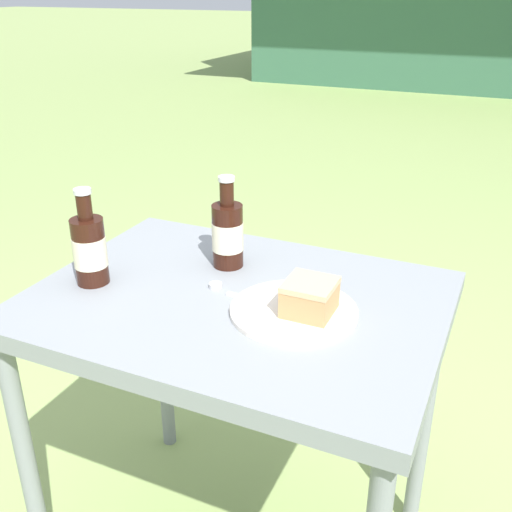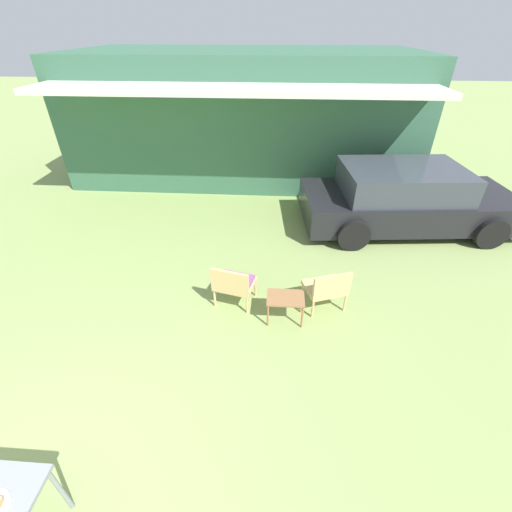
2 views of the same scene
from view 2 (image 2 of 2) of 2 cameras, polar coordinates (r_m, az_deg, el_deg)
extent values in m
cube|color=#38664C|center=(10.68, -1.60, 22.67)|extent=(9.09, 4.25, 3.18)
cube|color=silver|center=(7.83, -3.75, 25.92)|extent=(8.63, 1.20, 0.12)
cube|color=black|center=(8.13, 23.72, 7.67)|extent=(4.54, 2.19, 0.61)
cube|color=#383D47|center=(7.83, 23.21, 11.50)|extent=(2.56, 1.86, 0.55)
cylinder|color=black|center=(9.56, 29.02, 8.99)|extent=(0.65, 0.26, 0.64)
cylinder|color=black|center=(8.18, 34.50, 3.15)|extent=(0.65, 0.26, 0.64)
cylinder|color=black|center=(8.54, 12.76, 9.83)|extent=(0.65, 0.26, 0.64)
cylinder|color=black|center=(6.96, 15.90, 3.41)|extent=(0.65, 0.26, 0.64)
cylinder|color=tan|center=(5.61, -0.09, -5.34)|extent=(0.04, 0.04, 0.32)
cylinder|color=tan|center=(5.75, -5.23, -4.31)|extent=(0.04, 0.04, 0.32)
cylinder|color=tan|center=(5.30, -1.48, -8.17)|extent=(0.04, 0.04, 0.32)
cylinder|color=tan|center=(5.46, -6.90, -6.99)|extent=(0.04, 0.04, 0.32)
cube|color=tan|center=(5.40, -3.51, -4.61)|extent=(0.69, 0.61, 0.06)
cube|color=tan|center=(5.11, -4.43, -4.25)|extent=(0.59, 0.18, 0.36)
cube|color=#995193|center=(5.36, -3.53, -4.16)|extent=(0.62, 0.52, 0.05)
cylinder|color=tan|center=(5.79, 12.68, -4.85)|extent=(0.04, 0.04, 0.32)
cylinder|color=tan|center=(5.59, 7.71, -5.84)|extent=(0.04, 0.04, 0.32)
cylinder|color=tan|center=(5.51, 14.61, -7.54)|extent=(0.04, 0.04, 0.32)
cylinder|color=tan|center=(5.30, 9.42, -8.70)|extent=(0.04, 0.04, 0.32)
cube|color=tan|center=(5.42, 11.35, -5.16)|extent=(0.72, 0.65, 0.06)
cube|color=tan|center=(5.14, 12.61, -4.84)|extent=(0.58, 0.24, 0.36)
cube|color=#996B42|center=(5.06, 4.96, -6.97)|extent=(0.55, 0.37, 0.03)
cylinder|color=#996B42|center=(5.08, 1.99, -9.89)|extent=(0.03, 0.03, 0.40)
cylinder|color=#996B42|center=(5.10, 7.70, -10.08)|extent=(0.03, 0.03, 0.40)
cylinder|color=#996B42|center=(5.32, 2.13, -7.46)|extent=(0.03, 0.03, 0.40)
cylinder|color=#996B42|center=(5.33, 7.55, -7.64)|extent=(0.03, 0.03, 0.40)
cylinder|color=gray|center=(4.02, -29.76, -30.75)|extent=(0.04, 0.04, 0.70)
camera|label=1|loc=(2.95, -50.17, -41.49)|focal=42.00mm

